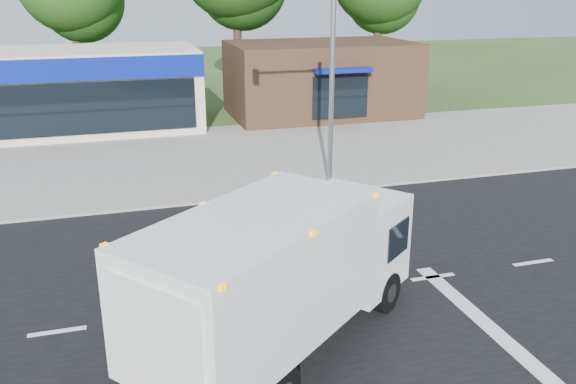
% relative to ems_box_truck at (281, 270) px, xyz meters
% --- Properties ---
extents(ground, '(120.00, 120.00, 0.00)m').
position_rel_ems_box_truck_xyz_m(ground, '(1.61, 2.15, -1.88)').
color(ground, '#385123').
rests_on(ground, ground).
extents(road_asphalt, '(60.00, 14.00, 0.02)m').
position_rel_ems_box_truck_xyz_m(road_asphalt, '(1.61, 2.15, -1.87)').
color(road_asphalt, black).
rests_on(road_asphalt, ground).
extents(sidewalk, '(60.00, 2.40, 0.12)m').
position_rel_ems_box_truck_xyz_m(sidewalk, '(1.61, 10.35, -1.82)').
color(sidewalk, gray).
rests_on(sidewalk, ground).
extents(parking_apron, '(60.00, 9.00, 0.02)m').
position_rel_ems_box_truck_xyz_m(parking_apron, '(1.61, 16.15, -1.87)').
color(parking_apron, gray).
rests_on(parking_apron, ground).
extents(lane_markings, '(55.20, 7.00, 0.01)m').
position_rel_ems_box_truck_xyz_m(lane_markings, '(2.96, 0.80, -1.86)').
color(lane_markings, silver).
rests_on(lane_markings, road_asphalt).
extents(ems_box_truck, '(7.13, 6.37, 3.26)m').
position_rel_ems_box_truck_xyz_m(ems_box_truck, '(0.00, 0.00, 0.00)').
color(ems_box_truck, black).
rests_on(ems_box_truck, ground).
extents(retail_strip_mall, '(18.00, 6.20, 4.00)m').
position_rel_ems_box_truck_xyz_m(retail_strip_mall, '(-7.39, 22.08, 0.14)').
color(retail_strip_mall, beige).
rests_on(retail_strip_mall, ground).
extents(brown_storefront, '(10.00, 6.70, 4.00)m').
position_rel_ems_box_truck_xyz_m(brown_storefront, '(8.61, 22.13, 0.12)').
color(brown_storefront, '#382316').
rests_on(brown_storefront, ground).
extents(traffic_signal_pole, '(3.51, 0.25, 8.00)m').
position_rel_ems_box_truck_xyz_m(traffic_signal_pole, '(3.96, 9.75, 3.05)').
color(traffic_signal_pole, gray).
rests_on(traffic_signal_pole, ground).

